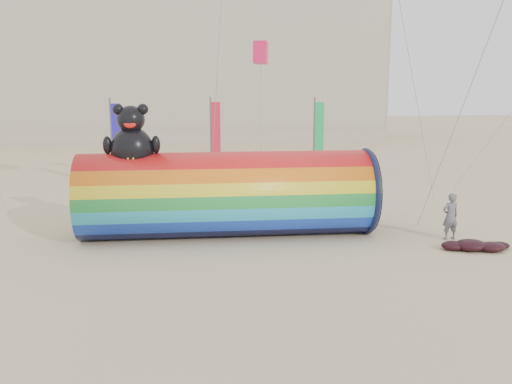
{
  "coord_description": "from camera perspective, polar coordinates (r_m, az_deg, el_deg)",
  "views": [
    {
      "loc": [
        -1.65,
        -17.72,
        6.21
      ],
      "look_at": [
        0.5,
        1.5,
        2.4
      ],
      "focal_mm": 40.0,
      "sensor_mm": 36.0,
      "label": 1
    }
  ],
  "objects": [
    {
      "name": "hotel_building",
      "position": [
        64.64,
        -16.09,
        14.35
      ],
      "size": [
        60.4,
        15.4,
        20.6
      ],
      "color": "#B7AD99",
      "rests_on": "ground"
    },
    {
      "name": "kite_handler",
      "position": [
        23.72,
        18.86,
        -2.32
      ],
      "size": [
        0.73,
        0.53,
        1.87
      ],
      "primitive_type": "imported",
      "rotation": [
        0.0,
        0.0,
        3.28
      ],
      "color": "#5D5D65",
      "rests_on": "ground"
    },
    {
      "name": "ground",
      "position": [
        18.85,
        -1.01,
        -8.09
      ],
      "size": [
        160.0,
        160.0,
        0.0
      ],
      "primitive_type": "plane",
      "color": "#CCB58C",
      "rests_on": "ground"
    },
    {
      "name": "windsock_assembly",
      "position": [
        22.92,
        -2.91,
        0.02
      ],
      "size": [
        11.71,
        3.57,
        5.4
      ],
      "color": "red",
      "rests_on": "ground"
    },
    {
      "name": "festival_banners",
      "position": [
        34.37,
        -3.83,
        5.15
      ],
      "size": [
        12.61,
        1.72,
        5.2
      ],
      "color": "#59595E",
      "rests_on": "ground"
    },
    {
      "name": "fabric_bundle",
      "position": [
        22.76,
        21.09,
        -5.01
      ],
      "size": [
        2.62,
        1.35,
        0.41
      ],
      "color": "black",
      "rests_on": "ground"
    }
  ]
}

